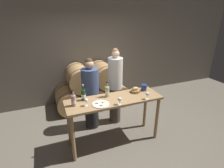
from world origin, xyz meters
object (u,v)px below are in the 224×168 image
(person_left, at_px, (91,94))
(cheese_plate, at_px, (101,104))
(bread_basket, at_px, (135,90))
(wine_glass_far_left, at_px, (86,101))
(person_right, at_px, (115,86))
(wine_bottle_red, at_px, (83,95))
(tasting_table, at_px, (114,106))
(wine_glass_left, at_px, (119,99))
(wine_bottle_white, at_px, (107,92))
(wine_bottle_rose, at_px, (74,100))
(wine_glass_center, at_px, (147,94))
(blue_crock, at_px, (144,87))

(person_left, height_order, cheese_plate, person_left)
(person_left, distance_m, bread_basket, 0.97)
(bread_basket, height_order, wine_glass_far_left, wine_glass_far_left)
(person_right, bearing_deg, cheese_plate, -127.24)
(person_right, xyz_separation_m, wine_bottle_red, (-0.83, -0.51, 0.17))
(wine_bottle_red, bearing_deg, tasting_table, -15.95)
(tasting_table, height_order, wine_glass_far_left, wine_glass_far_left)
(person_left, distance_m, wine_glass_far_left, 0.83)
(tasting_table, distance_m, person_left, 0.72)
(person_left, relative_size, wine_glass_far_left, 11.51)
(wine_bottle_red, height_order, wine_glass_left, wine_bottle_red)
(wine_bottle_white, height_order, wine_bottle_rose, wine_bottle_white)
(cheese_plate, distance_m, wine_glass_center, 0.87)
(person_left, height_order, wine_glass_far_left, person_left)
(wine_bottle_red, height_order, cheese_plate, wine_bottle_red)
(tasting_table, relative_size, wine_glass_center, 12.94)
(bread_basket, distance_m, wine_glass_center, 0.35)
(person_left, relative_size, bread_basket, 8.51)
(wine_bottle_rose, bearing_deg, wine_bottle_red, 36.11)
(bread_basket, bearing_deg, wine_bottle_red, 177.80)
(person_right, distance_m, wine_bottle_white, 0.68)
(wine_bottle_rose, height_order, cheese_plate, wine_bottle_rose)
(wine_bottle_rose, height_order, wine_glass_center, wine_bottle_rose)
(wine_glass_left, xyz_separation_m, wine_glass_center, (0.56, 0.00, 0.00))
(person_left, bearing_deg, person_right, -0.00)
(blue_crock, distance_m, bread_basket, 0.21)
(blue_crock, xyz_separation_m, wine_glass_left, (-0.71, -0.37, 0.03))
(blue_crock, bearing_deg, wine_bottle_red, 178.90)
(tasting_table, height_order, bread_basket, bread_basket)
(wine_bottle_white, xyz_separation_m, blue_crock, (0.79, 0.00, -0.04))
(wine_bottle_white, distance_m, cheese_plate, 0.34)
(tasting_table, relative_size, wine_bottle_red, 5.88)
(tasting_table, bearing_deg, cheese_plate, -158.62)
(bread_basket, height_order, wine_glass_center, wine_glass_center)
(blue_crock, height_order, cheese_plate, blue_crock)
(person_left, xyz_separation_m, wine_glass_far_left, (-0.27, -0.74, 0.26))
(bread_basket, distance_m, wine_glass_left, 0.61)
(cheese_plate, relative_size, wine_glass_center, 2.14)
(tasting_table, height_order, person_right, person_right)
(wine_bottle_white, distance_m, wine_glass_far_left, 0.49)
(bread_basket, bearing_deg, person_left, 144.28)
(cheese_plate, relative_size, wine_glass_far_left, 2.14)
(wine_glass_center, bearing_deg, tasting_table, 157.30)
(wine_bottle_white, relative_size, blue_crock, 2.43)
(wine_glass_far_left, relative_size, wine_glass_left, 1.00)
(wine_bottle_rose, bearing_deg, person_left, 54.93)
(person_left, bearing_deg, cheese_plate, -92.08)
(person_right, bearing_deg, wine_bottle_red, -148.23)
(tasting_table, xyz_separation_m, cheese_plate, (-0.30, -0.12, 0.16))
(wine_bottle_rose, relative_size, wine_glass_center, 2.14)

